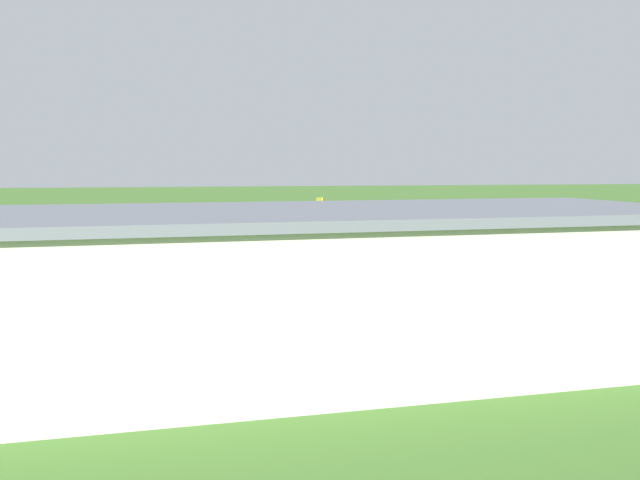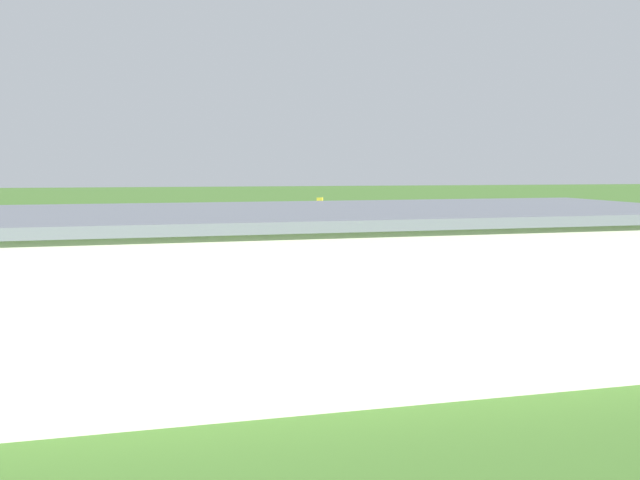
{
  "view_description": "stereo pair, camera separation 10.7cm",
  "coord_description": "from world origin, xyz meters",
  "px_view_note": "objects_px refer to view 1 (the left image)",
  "views": [
    {
      "loc": [
        8.03,
        59.63,
        7.5
      ],
      "look_at": [
        -2.74,
        10.28,
        2.39
      ],
      "focal_mm": 41.81,
      "sensor_mm": 36.0,
      "label": 1
    },
    {
      "loc": [
        7.92,
        59.65,
        7.5
      ],
      "look_at": [
        -2.74,
        10.28,
        2.39
      ],
      "focal_mm": 41.81,
      "sensor_mm": 36.0,
      "label": 2
    }
  ],
  "objects_px": {
    "biplane": "(338,220)",
    "truck_box_grey": "(496,265)",
    "hangar": "(300,287)",
    "person_walking_on_apron": "(346,275)",
    "person_watching_takeoff": "(236,276)",
    "person_at_fence_line": "(219,279)"
  },
  "relations": [
    {
      "from": "biplane",
      "to": "truck_box_grey",
      "type": "height_order",
      "value": "biplane"
    },
    {
      "from": "biplane",
      "to": "truck_box_grey",
      "type": "relative_size",
      "value": 1.43
    },
    {
      "from": "hangar",
      "to": "person_watching_takeoff",
      "type": "relative_size",
      "value": 17.84
    },
    {
      "from": "hangar",
      "to": "biplane",
      "type": "distance_m",
      "value": 34.14
    },
    {
      "from": "biplane",
      "to": "truck_box_grey",
      "type": "xyz_separation_m",
      "value": [
        -5.23,
        18.66,
        -1.42
      ]
    },
    {
      "from": "truck_box_grey",
      "to": "person_walking_on_apron",
      "type": "xyz_separation_m",
      "value": [
        8.66,
        -2.51,
        -0.71
      ]
    },
    {
      "from": "truck_box_grey",
      "to": "person_at_fence_line",
      "type": "distance_m",
      "value": 16.64
    },
    {
      "from": "hangar",
      "to": "truck_box_grey",
      "type": "xyz_separation_m",
      "value": [
        -14.72,
        -14.14,
        -1.43
      ]
    },
    {
      "from": "hangar",
      "to": "person_walking_on_apron",
      "type": "relative_size",
      "value": 19.27
    },
    {
      "from": "person_watching_takeoff",
      "to": "person_walking_on_apron",
      "type": "xyz_separation_m",
      "value": [
        -6.7,
        0.47,
        -0.07
      ]
    },
    {
      "from": "truck_box_grey",
      "to": "person_watching_takeoff",
      "type": "height_order",
      "value": "truck_box_grey"
    },
    {
      "from": "person_watching_takeoff",
      "to": "person_walking_on_apron",
      "type": "distance_m",
      "value": 6.72
    },
    {
      "from": "truck_box_grey",
      "to": "person_watching_takeoff",
      "type": "relative_size",
      "value": 3.78
    },
    {
      "from": "hangar",
      "to": "truck_box_grey",
      "type": "bearing_deg",
      "value": -136.17
    },
    {
      "from": "person_watching_takeoff",
      "to": "truck_box_grey",
      "type": "bearing_deg",
      "value": 169.01
    },
    {
      "from": "hangar",
      "to": "person_at_fence_line",
      "type": "distance_m",
      "value": 17.01
    },
    {
      "from": "biplane",
      "to": "person_walking_on_apron",
      "type": "bearing_deg",
      "value": 78.0
    },
    {
      "from": "person_at_fence_line",
      "to": "person_watching_takeoff",
      "type": "relative_size",
      "value": 0.89
    },
    {
      "from": "person_at_fence_line",
      "to": "person_walking_on_apron",
      "type": "bearing_deg",
      "value": 178.98
    },
    {
      "from": "truck_box_grey",
      "to": "person_watching_takeoff",
      "type": "bearing_deg",
      "value": -10.99
    },
    {
      "from": "person_watching_takeoff",
      "to": "person_walking_on_apron",
      "type": "height_order",
      "value": "person_watching_takeoff"
    },
    {
      "from": "biplane",
      "to": "person_at_fence_line",
      "type": "height_order",
      "value": "biplane"
    }
  ]
}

